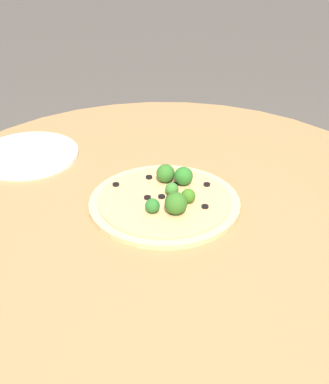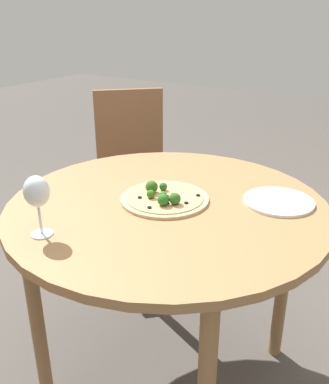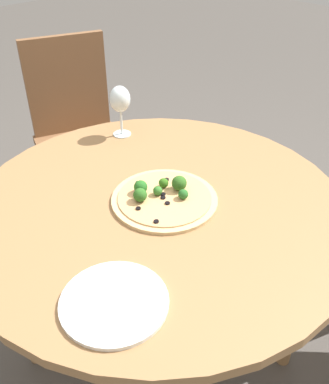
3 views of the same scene
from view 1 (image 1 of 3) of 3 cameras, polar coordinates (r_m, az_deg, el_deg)
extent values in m
cylinder|color=olive|center=(1.08, 0.02, -1.47)|extent=(1.07, 1.07, 0.03)
cylinder|color=olive|center=(1.67, 4.98, -4.13)|extent=(0.05, 0.05, 0.72)
cylinder|color=tan|center=(1.06, 0.00, -1.16)|extent=(0.30, 0.30, 0.01)
cylinder|color=tan|center=(1.05, 0.00, -0.84)|extent=(0.26, 0.26, 0.00)
sphere|color=#2B601F|center=(1.10, 0.12, 2.00)|extent=(0.04, 0.04, 0.04)
sphere|color=#2D5D1D|center=(1.00, 1.23, -1.22)|extent=(0.04, 0.04, 0.04)
sphere|color=#326419|center=(1.04, 2.55, -0.42)|extent=(0.03, 0.03, 0.03)
sphere|color=#256023|center=(1.01, -1.29, -1.48)|extent=(0.03, 0.03, 0.03)
sphere|color=#256320|center=(1.09, 2.04, 1.71)|extent=(0.04, 0.04, 0.04)
sphere|color=#336D27|center=(1.06, 0.80, 0.30)|extent=(0.03, 0.03, 0.03)
cylinder|color=black|center=(1.06, -0.31, -0.49)|extent=(0.01, 0.01, 0.00)
cylinder|color=black|center=(1.05, 0.42, -0.66)|extent=(0.01, 0.01, 0.00)
cylinder|color=black|center=(1.10, 4.54, 0.81)|extent=(0.01, 0.01, 0.00)
cylinder|color=black|center=(1.10, -5.21, 0.81)|extent=(0.01, 0.01, 0.00)
cylinder|color=black|center=(1.03, 4.34, -1.55)|extent=(0.01, 0.01, 0.00)
cylinder|color=black|center=(1.13, -1.59, 1.61)|extent=(0.01, 0.01, 0.00)
cylinder|color=black|center=(1.06, -1.87, -0.55)|extent=(0.01, 0.01, 0.00)
cylinder|color=black|center=(1.10, 1.11, 0.80)|extent=(0.01, 0.01, 0.00)
cylinder|color=silver|center=(1.28, -14.38, 3.90)|extent=(0.23, 0.23, 0.01)
camera|label=2|loc=(2.13, 21.20, 30.16)|focal=40.00mm
camera|label=3|loc=(1.51, -44.51, 29.31)|focal=40.00mm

